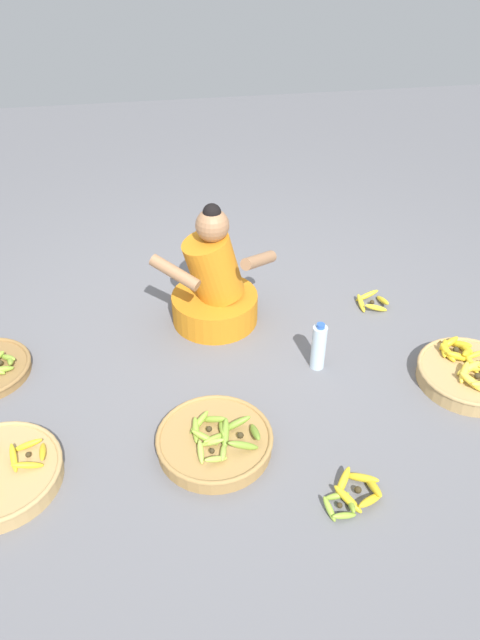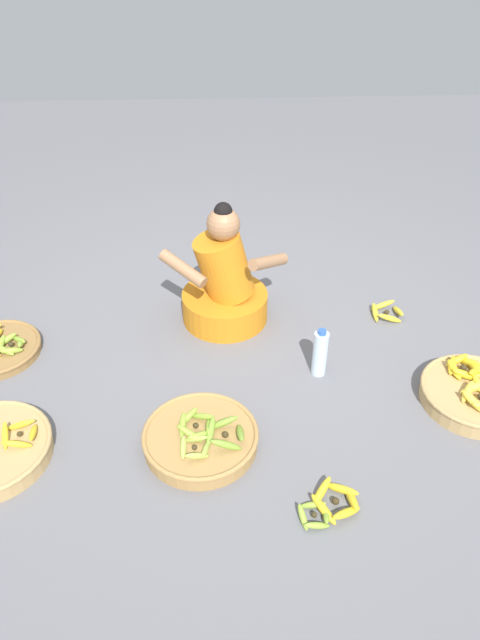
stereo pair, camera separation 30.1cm
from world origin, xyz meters
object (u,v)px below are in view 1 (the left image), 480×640
Objects in this scene: banana_basket_near_vendor at (215,441)px; loose_bananas_front_right at (372,302)px; loose_bananas_near_bicycle at (354,493)px; banana_basket_mid_right at (469,373)px; vendor_woman_front at (214,286)px; water_bottle at (319,347)px.

loose_bananas_front_right is at bearing 41.11° from banana_basket_near_vendor.
loose_bananas_near_bicycle is at bearing -34.46° from banana_basket_near_vendor.
loose_bananas_near_bicycle is 1.56× the size of loose_bananas_front_right.
banana_basket_mid_right is 1.04m from loose_bananas_near_bicycle.
banana_basket_near_vendor is 1.42m from banana_basket_mid_right.
vendor_woman_front reaches higher than banana_basket_mid_right.
banana_basket_near_vendor is 1.00× the size of banana_basket_mid_right.
loose_bananas_near_bicycle is (0.42, -1.40, -0.22)m from vendor_woman_front.
banana_basket_mid_right reaches higher than loose_bananas_front_right.
banana_basket_near_vendor is 1.52m from loose_bananas_front_right.
vendor_woman_front is 0.73m from water_bottle.
banana_basket_mid_right is at bearing -71.31° from loose_bananas_front_right.
banana_basket_near_vendor reaches higher than loose_bananas_front_right.
banana_basket_mid_right is 2.94× the size of loose_bananas_front_right.
vendor_woman_front is at bearing 133.14° from water_bottle.
banana_basket_near_vendor is (-0.14, -1.02, -0.20)m from vendor_woman_front.
loose_bananas_near_bicycle is at bearing -144.12° from banana_basket_mid_right.
vendor_woman_front reaches higher than banana_basket_near_vendor.
water_bottle is at bearing -46.86° from vendor_woman_front.
banana_basket_mid_right is 1.89× the size of water_bottle.
water_bottle reaches higher than loose_bananas_front_right.
banana_basket_mid_right is 0.81m from water_bottle.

